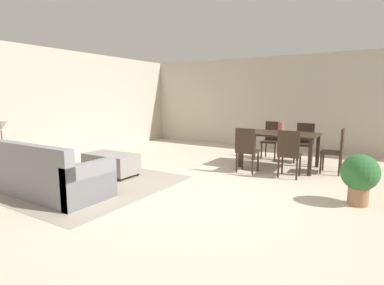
# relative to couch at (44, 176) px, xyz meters

# --- Properties ---
(ground_plane) EXTENTS (10.80, 10.80, 0.00)m
(ground_plane) POSITION_rel_couch_xyz_m (2.13, 1.23, -0.29)
(ground_plane) COLOR beige
(wall_back) EXTENTS (9.00, 0.12, 2.70)m
(wall_back) POSITION_rel_couch_xyz_m (2.13, 6.23, 1.06)
(wall_back) COLOR #BCB2A0
(wall_back) RESTS_ON ground_plane
(wall_left) EXTENTS (0.12, 11.00, 2.70)m
(wall_left) POSITION_rel_couch_xyz_m (-2.37, 1.73, 1.06)
(wall_left) COLOR #BCB2A0
(wall_left) RESTS_ON ground_plane
(area_rug) EXTENTS (3.00, 2.80, 0.01)m
(area_rug) POSITION_rel_couch_xyz_m (0.03, 0.71, -0.29)
(area_rug) COLOR gray
(area_rug) RESTS_ON ground_plane
(couch) EXTENTS (2.21, 0.90, 0.86)m
(couch) POSITION_rel_couch_xyz_m (0.00, 0.00, 0.00)
(couch) COLOR gray
(couch) RESTS_ON ground_plane
(ottoman_table) EXTENTS (1.07, 0.57, 0.44)m
(ottoman_table) POSITION_rel_couch_xyz_m (0.07, 1.37, -0.04)
(ottoman_table) COLOR gray
(ottoman_table) RESTS_ON ground_plane
(side_table) EXTENTS (0.40, 0.40, 0.58)m
(side_table) POSITION_rel_couch_xyz_m (-1.41, 0.11, 0.17)
(side_table) COLOR olive
(side_table) RESTS_ON ground_plane
(table_lamp) EXTENTS (0.26, 0.26, 0.53)m
(table_lamp) POSITION_rel_couch_xyz_m (-1.41, 0.11, 0.70)
(table_lamp) COLOR brown
(table_lamp) RESTS_ON side_table
(dining_table) EXTENTS (1.59, 0.98, 0.76)m
(dining_table) POSITION_rel_couch_xyz_m (2.69, 3.81, 0.38)
(dining_table) COLOR #332319
(dining_table) RESTS_ON ground_plane
(dining_chair_near_left) EXTENTS (0.41, 0.41, 0.92)m
(dining_chair_near_left) POSITION_rel_couch_xyz_m (2.26, 2.97, 0.23)
(dining_chair_near_left) COLOR #332319
(dining_chair_near_left) RESTS_ON ground_plane
(dining_chair_near_right) EXTENTS (0.42, 0.42, 0.92)m
(dining_chair_near_right) POSITION_rel_couch_xyz_m (3.11, 3.00, 0.23)
(dining_chair_near_right) COLOR #332319
(dining_chair_near_right) RESTS_ON ground_plane
(dining_chair_far_left) EXTENTS (0.40, 0.40, 0.92)m
(dining_chair_far_left) POSITION_rel_couch_xyz_m (2.26, 4.69, 0.23)
(dining_chair_far_left) COLOR #332319
(dining_chair_far_left) RESTS_ON ground_plane
(dining_chair_far_right) EXTENTS (0.41, 0.41, 0.92)m
(dining_chair_far_right) POSITION_rel_couch_xyz_m (3.05, 4.65, 0.23)
(dining_chair_far_right) COLOR #332319
(dining_chair_far_right) RESTS_ON ground_plane
(dining_chair_head_east) EXTENTS (0.41, 0.41, 0.92)m
(dining_chair_head_east) POSITION_rel_couch_xyz_m (3.84, 3.83, 0.23)
(dining_chair_head_east) COLOR #332319
(dining_chair_head_east) RESTS_ON ground_plane
(vase_centerpiece) EXTENTS (0.12, 0.12, 0.24)m
(vase_centerpiece) POSITION_rel_couch_xyz_m (2.72, 3.78, 0.59)
(vase_centerpiece) COLOR #B26659
(vase_centerpiece) RESTS_ON dining_table
(potted_plant) EXTENTS (0.52, 0.52, 0.74)m
(potted_plant) POSITION_rel_couch_xyz_m (4.35, 2.03, 0.15)
(potted_plant) COLOR #996B4C
(potted_plant) RESTS_ON ground_plane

